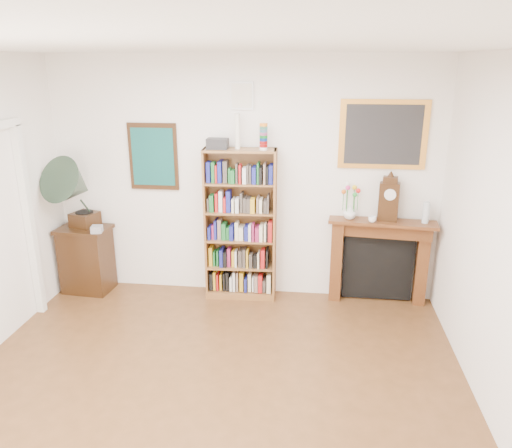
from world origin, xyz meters
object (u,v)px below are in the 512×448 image
(cd_stack, at_px, (97,229))
(bottle_right, at_px, (427,213))
(fireplace, at_px, (379,254))
(mantel_clock, at_px, (389,200))
(flower_vase, at_px, (350,212))
(bookshelf, at_px, (240,217))
(side_cabinet, at_px, (87,259))
(teacup, at_px, (372,219))
(gramophone, at_px, (75,188))
(bottle_left, at_px, (426,212))

(cd_stack, bearing_deg, bottle_right, 4.31)
(fireplace, distance_m, mantel_clock, 0.67)
(cd_stack, relative_size, flower_vase, 0.78)
(cd_stack, bearing_deg, bookshelf, 7.51)
(side_cabinet, xyz_separation_m, teacup, (3.38, 0.03, 0.63))
(gramophone, bearing_deg, side_cabinet, 108.75)
(mantel_clock, xyz_separation_m, bottle_left, (0.40, -0.04, -0.12))
(mantel_clock, xyz_separation_m, teacup, (-0.17, -0.09, -0.21))
(cd_stack, xyz_separation_m, teacup, (3.14, 0.17, 0.19))
(side_cabinet, xyz_separation_m, gramophone, (0.00, -0.09, 0.92))
(bookshelf, xyz_separation_m, bottle_left, (2.07, 0.00, 0.13))
(mantel_clock, distance_m, bottle_right, 0.45)
(mantel_clock, bearing_deg, bookshelf, -167.10)
(gramophone, bearing_deg, teacup, 19.59)
(bottle_right, bearing_deg, teacup, -169.77)
(fireplace, relative_size, cd_stack, 10.12)
(bookshelf, relative_size, fireplace, 1.69)
(cd_stack, distance_m, bottle_right, 3.76)
(fireplace, height_order, flower_vase, flower_vase)
(side_cabinet, height_order, gramophone, gramophone)
(fireplace, distance_m, teacup, 0.49)
(mantel_clock, bearing_deg, teacup, -141.54)
(teacup, bearing_deg, bottle_left, 4.73)
(fireplace, xyz_separation_m, mantel_clock, (0.05, -0.03, 0.66))
(side_cabinet, distance_m, gramophone, 0.92)
(fireplace, bearing_deg, side_cabinet, -171.96)
(bottle_left, bearing_deg, fireplace, 170.77)
(cd_stack, bearing_deg, mantel_clock, 4.53)
(gramophone, height_order, bottle_left, gramophone)
(fireplace, xyz_separation_m, teacup, (-0.12, -0.12, 0.46))
(fireplace, bearing_deg, flower_vase, -171.22)
(cd_stack, xyz_separation_m, bottle_left, (3.72, 0.22, 0.27))
(flower_vase, height_order, bottle_left, bottle_left)
(cd_stack, distance_m, flower_vase, 2.92)
(flower_vase, distance_m, bottle_right, 0.85)
(fireplace, height_order, mantel_clock, mantel_clock)
(gramophone, distance_m, flower_vase, 3.15)
(mantel_clock, bearing_deg, gramophone, -165.34)
(bookshelf, height_order, side_cabinet, bookshelf)
(fireplace, bearing_deg, teacup, -129.91)
(flower_vase, relative_size, bottle_right, 0.77)
(flower_vase, relative_size, bottle_left, 0.64)
(fireplace, height_order, cd_stack, fireplace)
(flower_vase, relative_size, teacup, 1.77)
(side_cabinet, relative_size, cd_stack, 6.79)
(bottle_right, bearing_deg, mantel_clock, -177.42)
(side_cabinet, height_order, cd_stack, cd_stack)
(fireplace, xyz_separation_m, bottle_left, (0.45, -0.07, 0.54))
(cd_stack, bearing_deg, flower_vase, 5.41)
(bookshelf, bearing_deg, cd_stack, -175.42)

